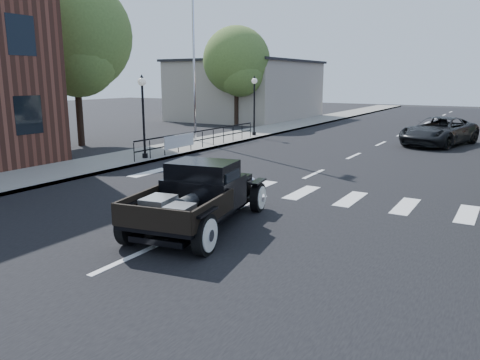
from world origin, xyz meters
The scene contains 14 objects.
ground centered at (0.00, 0.00, 0.00)m, with size 120.00×120.00×0.00m, color black.
road centered at (0.00, 15.00, 0.01)m, with size 14.00×80.00×0.02m, color black.
road_markings centered at (0.00, 10.00, 0.00)m, with size 12.00×60.00×0.06m, color silver, non-canonical shape.
sidewalk_left centered at (-8.50, 15.00, 0.07)m, with size 3.00×80.00×0.15m, color gray.
low_building_left centered at (-15.00, 28.00, 2.50)m, with size 10.00×12.00×5.00m, color #AAA08E.
railing centered at (-7.30, 10.00, 0.65)m, with size 0.08×10.00×1.00m, color black, non-canonical shape.
banner centered at (-7.22, 8.00, 0.45)m, with size 0.04×2.20×0.60m, color silver, non-canonical shape.
lamp_post_b centered at (-7.60, 6.00, 1.96)m, with size 0.36×0.36×3.62m, color black, non-canonical shape.
lamp_post_c centered at (-7.60, 16.00, 1.96)m, with size 0.36×0.36×3.62m, color black, non-canonical shape.
flagpole centered at (-9.20, 12.00, 6.62)m, with size 0.12×0.12×12.94m, color silver.
big_tree_near centered at (-14.00, 8.00, 4.42)m, with size 6.02×6.02×8.84m, color #4B662B, non-canonical shape.
big_tree_far centered at (-12.50, 22.00, 3.77)m, with size 5.14×5.14×7.54m, color #4B662B, non-canonical shape.
hotrod_pickup centered at (0.04, -0.53, 0.83)m, with size 2.23×4.77×1.65m, color black, non-canonical shape.
second_car centered at (2.84, 18.09, 0.76)m, with size 2.53×5.50×1.53m, color black.
Camera 1 is at (6.51, -9.50, 3.58)m, focal length 35.00 mm.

